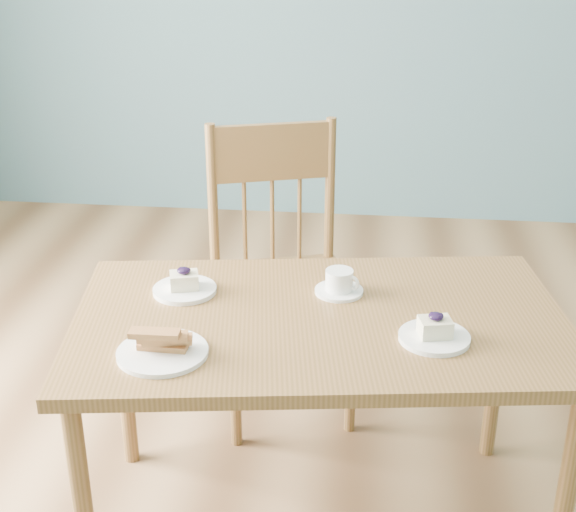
{
  "coord_description": "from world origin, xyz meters",
  "views": [
    {
      "loc": [
        -0.18,
        -1.82,
        1.64
      ],
      "look_at": [
        -0.38,
        0.04,
        0.82
      ],
      "focal_mm": 50.0,
      "sensor_mm": 36.0,
      "label": 1
    }
  ],
  "objects_px": {
    "cheesecake_plate_near": "(435,333)",
    "coffee_cup": "(340,283)",
    "cheesecake_plate_far": "(185,286)",
    "biscotti_plate": "(162,347)",
    "dining_table": "(320,339)",
    "dining_chair": "(280,272)"
  },
  "relations": [
    {
      "from": "dining_chair",
      "to": "biscotti_plate",
      "type": "height_order",
      "value": "dining_chair"
    },
    {
      "from": "biscotti_plate",
      "to": "cheesecake_plate_near",
      "type": "bearing_deg",
      "value": 12.3
    },
    {
      "from": "biscotti_plate",
      "to": "coffee_cup",
      "type": "bearing_deg",
      "value": 43.11
    },
    {
      "from": "dining_chair",
      "to": "cheesecake_plate_near",
      "type": "distance_m",
      "value": 0.86
    },
    {
      "from": "cheesecake_plate_near",
      "to": "biscotti_plate",
      "type": "relative_size",
      "value": 0.81
    },
    {
      "from": "dining_table",
      "to": "biscotti_plate",
      "type": "bearing_deg",
      "value": -154.76
    },
    {
      "from": "coffee_cup",
      "to": "dining_table",
      "type": "bearing_deg",
      "value": -83.82
    },
    {
      "from": "dining_chair",
      "to": "cheesecake_plate_near",
      "type": "height_order",
      "value": "dining_chair"
    },
    {
      "from": "dining_chair",
      "to": "dining_table",
      "type": "bearing_deg",
      "value": -91.68
    },
    {
      "from": "dining_table",
      "to": "coffee_cup",
      "type": "relative_size",
      "value": 10.24
    },
    {
      "from": "cheesecake_plate_near",
      "to": "cheesecake_plate_far",
      "type": "xyz_separation_m",
      "value": [
        -0.66,
        0.19,
        -0.0
      ]
    },
    {
      "from": "dining_chair",
      "to": "coffee_cup",
      "type": "relative_size",
      "value": 7.49
    },
    {
      "from": "dining_chair",
      "to": "cheesecake_plate_far",
      "type": "xyz_separation_m",
      "value": [
        -0.2,
        -0.52,
        0.19
      ]
    },
    {
      "from": "cheesecake_plate_far",
      "to": "biscotti_plate",
      "type": "relative_size",
      "value": 0.8
    },
    {
      "from": "coffee_cup",
      "to": "biscotti_plate",
      "type": "bearing_deg",
      "value": -113.76
    },
    {
      "from": "cheesecake_plate_near",
      "to": "cheesecake_plate_far",
      "type": "relative_size",
      "value": 1.0
    },
    {
      "from": "cheesecake_plate_near",
      "to": "coffee_cup",
      "type": "distance_m",
      "value": 0.33
    },
    {
      "from": "dining_table",
      "to": "dining_chair",
      "type": "distance_m",
      "value": 0.65
    },
    {
      "from": "cheesecake_plate_near",
      "to": "coffee_cup",
      "type": "height_order",
      "value": "cheesecake_plate_near"
    },
    {
      "from": "cheesecake_plate_near",
      "to": "dining_chair",
      "type": "bearing_deg",
      "value": 122.86
    },
    {
      "from": "dining_chair",
      "to": "cheesecake_plate_near",
      "type": "relative_size",
      "value": 5.7
    },
    {
      "from": "dining_table",
      "to": "biscotti_plate",
      "type": "xyz_separation_m",
      "value": [
        -0.35,
        -0.23,
        0.09
      ]
    }
  ]
}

